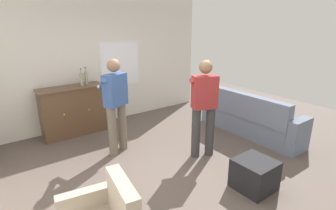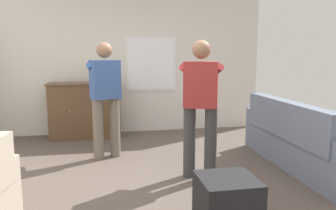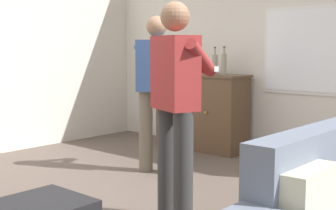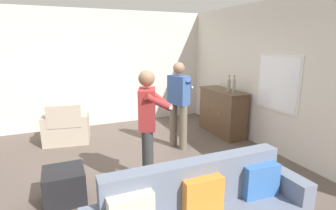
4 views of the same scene
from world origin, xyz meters
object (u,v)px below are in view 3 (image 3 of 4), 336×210
Objects in this scene: bottle_wine_green at (224,63)px; person_standing_right at (176,102)px; sideboard_cabinet at (201,111)px; bottle_liquor_amber at (215,64)px; person_standing_left at (157,86)px.

bottle_wine_green is 0.21× the size of person_standing_right.
sideboard_cabinet is 3.64× the size of bottle_liquor_amber.
bottle_wine_green is 2.58m from person_standing_right.
person_standing_right is at bearing -56.55° from sideboard_cabinet.
bottle_liquor_amber is (0.23, -0.02, 0.64)m from sideboard_cabinet.
person_standing_left is at bearing -73.73° from sideboard_cabinet.
person_standing_left is (0.03, -1.28, -0.22)m from bottle_wine_green.
bottle_liquor_amber is at bearing 119.48° from person_standing_right.
sideboard_cabinet is 3.58× the size of bottle_wine_green.
person_standing_left is (0.14, -1.24, -0.21)m from bottle_liquor_amber.
bottle_wine_green is at bearing 116.80° from person_standing_right.
sideboard_cabinet is 2.75m from person_standing_right.
bottle_liquor_amber is at bearing 96.41° from person_standing_left.
person_standing_right reaches higher than bottle_wine_green.
bottle_liquor_amber is (-0.11, -0.04, -0.01)m from bottle_wine_green.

